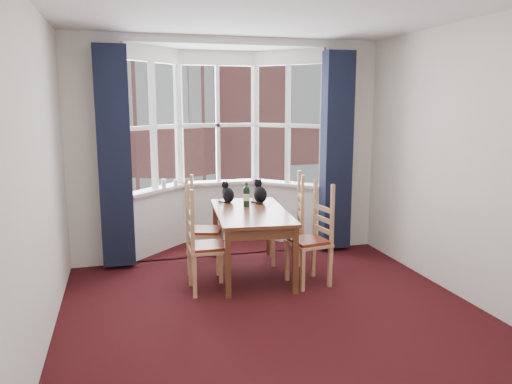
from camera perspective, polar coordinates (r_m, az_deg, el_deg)
name	(u,v)px	position (r m, az deg, el deg)	size (l,w,h in m)	color
floor	(283,326)	(4.69, 3.08, -15.01)	(4.50, 4.50, 0.00)	black
ceiling	(286,2)	(4.32, 3.46, 20.89)	(4.50, 4.50, 0.00)	white
wall_left	(33,183)	(4.12, -24.16, 0.95)	(4.50, 4.50, 0.00)	silver
wall_right	(482,165)	(5.27, 24.39, 2.78)	(4.50, 4.50, 0.00)	silver
wall_near	(450,244)	(2.31, 21.31, -5.61)	(4.00, 4.00, 0.00)	silver
wall_back_pier_left	(95,153)	(6.31, -17.96, 4.29)	(0.70, 0.12, 2.80)	silver
wall_back_pier_right	(347,146)	(6.98, 10.31, 5.15)	(0.70, 0.12, 2.80)	silver
bay_window	(221,146)	(6.94, -3.98, 5.26)	(2.76, 0.94, 2.80)	white
curtain_left	(115,158)	(6.13, -15.85, 3.77)	(0.38, 0.22, 2.60)	#151B31
curtain_right	(336,152)	(6.72, 9.18, 4.57)	(0.38, 0.22, 2.60)	#151B31
dining_table	(251,218)	(5.80, -0.57, -2.97)	(0.95, 1.58, 0.76)	brown
chair_left_near	(199,249)	(5.35, -6.49, -6.44)	(0.41, 0.43, 0.92)	tan
chair_left_far	(198,232)	(6.01, -6.67, -4.56)	(0.51, 0.52, 0.92)	tan
chair_right_near	(316,242)	(5.60, 6.85, -5.66)	(0.46, 0.47, 0.92)	tan
chair_right_far	(293,225)	(6.29, 4.28, -3.84)	(0.48, 0.50, 0.92)	tan
cat_left	(228,194)	(6.26, -3.23, -0.21)	(0.21, 0.24, 0.28)	black
cat_right	(260,193)	(6.22, 0.45, -0.14)	(0.18, 0.24, 0.31)	black
wine_bottle	(246,195)	(5.98, -1.10, -0.39)	(0.08, 0.08, 0.31)	black
candle_tall	(164,184)	(6.73, -10.50, 0.93)	(0.06, 0.06, 0.12)	white
candle_short	(176,184)	(6.78, -9.17, 0.95)	(0.06, 0.06, 0.10)	white
street	(143,213)	(37.17, -12.80, -2.41)	(80.00, 80.00, 0.00)	#333335
tenement_building	(158,113)	(18.09, -11.09, 8.81)	(18.40, 7.80, 15.20)	#A15953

